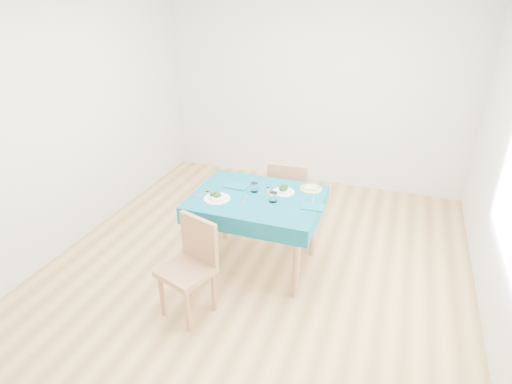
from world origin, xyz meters
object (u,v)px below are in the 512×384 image
(bowl_near, at_px, (217,196))
(bowl_far, at_px, (283,190))
(table, at_px, (257,231))
(chair_near, at_px, (186,266))
(side_plate, at_px, (311,189))
(chair_far, at_px, (291,186))

(bowl_near, height_order, bowl_far, bowl_near)
(table, xyz_separation_m, bowl_near, (-0.32, -0.18, 0.42))
(bowl_near, relative_size, bowl_far, 1.18)
(bowl_near, bearing_deg, chair_near, -89.44)
(chair_near, bearing_deg, side_plate, 75.22)
(table, xyz_separation_m, side_plate, (0.44, 0.31, 0.38))
(table, distance_m, bowl_far, 0.49)
(chair_far, relative_size, bowl_far, 5.13)
(table, relative_size, chair_far, 1.11)
(chair_far, xyz_separation_m, side_plate, (0.32, -0.47, 0.24))
(table, relative_size, chair_near, 1.23)
(table, bearing_deg, bowl_near, -151.01)
(chair_far, xyz_separation_m, bowl_near, (-0.44, -0.96, 0.27))
(table, distance_m, chair_far, 0.81)
(side_plate, bearing_deg, chair_near, -123.01)
(table, xyz_separation_m, chair_near, (-0.31, -0.84, 0.10))
(chair_near, relative_size, chair_far, 0.91)
(side_plate, bearing_deg, bowl_near, -147.19)
(chair_near, xyz_separation_m, bowl_far, (0.52, 1.00, 0.31))
(chair_near, bearing_deg, bowl_far, 80.53)
(bowl_far, bearing_deg, bowl_near, -148.02)
(table, height_order, bowl_near, bowl_near)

